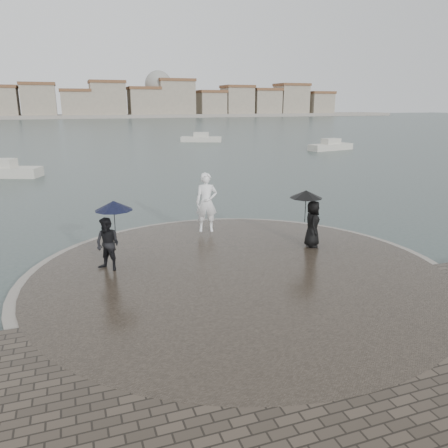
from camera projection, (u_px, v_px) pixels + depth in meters
name	position (u px, v px, depth m)	size (l,w,h in m)	color
ground	(297.00, 341.00, 9.68)	(400.00, 400.00, 0.00)	#2B3835
kerb_ring	(239.00, 277.00, 12.81)	(12.50, 12.50, 0.32)	gray
quay_tip	(239.00, 277.00, 12.81)	(11.90, 11.90, 0.36)	#2D261E
statue	(206.00, 202.00, 16.48)	(0.82, 0.54, 2.25)	white
visitor_left	(110.00, 232.00, 12.62)	(1.28, 1.13, 2.04)	black
visitor_right	(310.00, 214.00, 14.68)	(1.20, 1.11, 1.95)	black
far_skyline	(57.00, 102.00, 152.01)	(260.00, 20.00, 37.00)	gray
boats	(202.00, 149.00, 46.74)	(38.34, 27.19, 1.50)	beige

